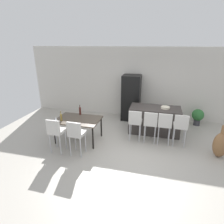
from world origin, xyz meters
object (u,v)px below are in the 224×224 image
Objects in this scene: fruit_bowl at (165,108)px; potted_plant at (198,116)px; bar_chair_far at (181,125)px; wine_glass_left at (56,118)px; bar_chair_right at (165,124)px; wine_bottle_corner at (80,111)px; refrigerator at (131,98)px; floor_vase at (220,145)px; dining_table at (78,121)px; kitchen_island at (154,120)px; dining_chair_far at (76,133)px; bar_chair_middle at (151,122)px; bar_chair_left at (135,121)px; wine_bottle_right at (61,117)px; dining_chair_near at (56,130)px.

fruit_bowl is 1.74m from potted_plant.
fruit_bowl is at bearing 119.94° from bar_chair_far.
wine_glass_left is (-3.69, -0.81, 0.17)m from bar_chair_far.
wine_glass_left is 3.61m from fruit_bowl.
fruit_bowl is at bearing 26.36° from wine_glass_left.
bar_chair_far is (0.46, 0.00, 0.00)m from bar_chair_right.
wine_bottle_corner is 0.18× the size of refrigerator.
fruit_bowl is 1.98m from floor_vase.
bar_chair_right reaches higher than dining_table.
kitchen_island is 2.66m from dining_table.
dining_chair_far reaches higher than floor_vase.
bar_chair_right is 0.57× the size of refrigerator.
potted_plant is (4.51, 2.64, -0.48)m from wine_glass_left.
refrigerator is at bearing 51.76° from wine_bottle_corner.
bar_chair_far is at bearing 0.09° from wine_bottle_corner.
bar_chair_middle and dining_chair_far have the same top height.
floor_vase is 2.19m from potted_plant.
refrigerator is (1.90, 2.65, 0.06)m from wine_glass_left.
bar_chair_left is 6.03× the size of wine_glass_left.
bar_chair_right is (0.32, -0.81, 0.24)m from kitchen_island.
refrigerator is (1.80, 2.50, 0.06)m from wine_bottle_right.
bar_chair_left is 2.47m from floor_vase.
bar_chair_far is 1.00× the size of dining_chair_far.
bar_chair_middle reaches higher than potted_plant.
potted_plant is (3.65, 3.08, -0.32)m from dining_chair_far.
wine_glass_left is 0.09× the size of refrigerator.
bar_chair_left and dining_chair_far have the same top height.
bar_chair_right is 1.59m from floor_vase.
bar_chair_middle is 2.52m from potted_plant.
wine_bottle_right reaches higher than bar_chair_left.
bar_chair_right reaches higher than fruit_bowl.
dining_chair_near is 3.62× the size of fruit_bowl.
potted_plant is (4.28, 3.08, -0.32)m from dining_chair_near.
wine_bottle_right is at bearing 55.76° from wine_glass_left.
dining_chair_far is 0.57× the size of refrigerator.
wine_glass_left is (-0.45, -0.80, -0.01)m from wine_bottle_corner.
bar_chair_middle is 1.00× the size of dining_chair_far.
floor_vase reaches higher than potted_plant.
bar_chair_right and dining_chair_far have the same top height.
refrigerator reaches higher than potted_plant.
bar_chair_middle is 2.29m from dining_table.
wine_bottle_right is 4.68m from floor_vase.
wine_bottle_right reaches higher than dining_chair_near.
dining_table reaches higher than potted_plant.
dining_chair_far is at bearing -156.22° from bar_chair_far.
kitchen_island is 9.91× the size of wine_glass_left.
wine_bottle_corner reaches higher than dining_chair_far.
wine_bottle_right is at bearing -125.75° from refrigerator.
dining_table is 1.32× the size of dining_chair_far.
bar_chair_middle is 2.00m from floor_vase.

